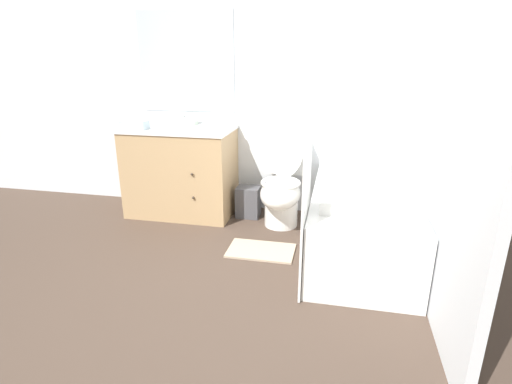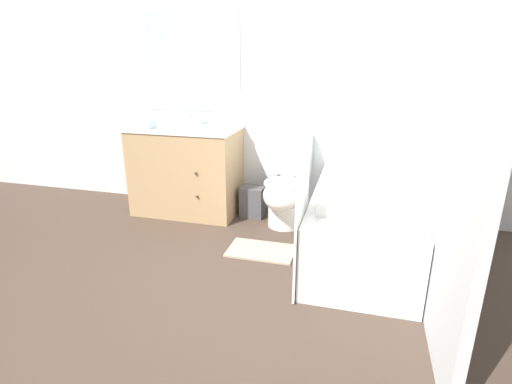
# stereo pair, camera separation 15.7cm
# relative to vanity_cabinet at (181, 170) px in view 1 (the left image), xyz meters

# --- Properties ---
(ground_plane) EXTENTS (14.00, 14.00, 0.00)m
(ground_plane) POSITION_rel_vanity_cabinet_xyz_m (0.79, -1.51, -0.44)
(ground_plane) COLOR #47382D
(wall_back) EXTENTS (8.00, 0.06, 2.50)m
(wall_back) POSITION_rel_vanity_cabinet_xyz_m (0.78, 0.31, 0.81)
(wall_back) COLOR silver
(wall_back) RESTS_ON ground_plane
(wall_right) EXTENTS (0.05, 2.80, 2.50)m
(wall_right) POSITION_rel_vanity_cabinet_xyz_m (2.12, -0.61, 0.81)
(wall_right) COLOR silver
(wall_right) RESTS_ON ground_plane
(vanity_cabinet) EXTENTS (1.03, 0.60, 0.86)m
(vanity_cabinet) POSITION_rel_vanity_cabinet_xyz_m (0.00, 0.00, 0.00)
(vanity_cabinet) COLOR tan
(vanity_cabinet) RESTS_ON ground_plane
(sink_faucet) EXTENTS (0.14, 0.12, 0.12)m
(sink_faucet) POSITION_rel_vanity_cabinet_xyz_m (-0.00, 0.19, 0.46)
(sink_faucet) COLOR silver
(sink_faucet) RESTS_ON vanity_cabinet
(toilet) EXTENTS (0.37, 0.70, 0.91)m
(toilet) POSITION_rel_vanity_cabinet_xyz_m (1.01, -0.07, -0.06)
(toilet) COLOR white
(toilet) RESTS_ON ground_plane
(bathtub) EXTENTS (0.76, 1.59, 0.51)m
(bathtub) POSITION_rel_vanity_cabinet_xyz_m (1.70, -0.51, -0.18)
(bathtub) COLOR white
(bathtub) RESTS_ON ground_plane
(shower_curtain) EXTENTS (0.01, 0.47, 1.96)m
(shower_curtain) POSITION_rel_vanity_cabinet_xyz_m (1.31, -1.09, 0.55)
(shower_curtain) COLOR white
(shower_curtain) RESTS_ON ground_plane
(wastebasket) EXTENTS (0.22, 0.19, 0.30)m
(wastebasket) POSITION_rel_vanity_cabinet_xyz_m (0.66, 0.04, -0.29)
(wastebasket) COLOR #4C4C51
(wastebasket) RESTS_ON ground_plane
(tissue_box) EXTENTS (0.11, 0.13, 0.10)m
(tissue_box) POSITION_rel_vanity_cabinet_xyz_m (0.06, 0.17, 0.46)
(tissue_box) COLOR silver
(tissue_box) RESTS_ON vanity_cabinet
(soap_dispenser) EXTENTS (0.06, 0.06, 0.18)m
(soap_dispenser) POSITION_rel_vanity_cabinet_xyz_m (0.43, 0.03, 0.50)
(soap_dispenser) COLOR white
(soap_dispenser) RESTS_ON vanity_cabinet
(hand_towel_folded) EXTENTS (0.24, 0.14, 0.08)m
(hand_towel_folded) POSITION_rel_vanity_cabinet_xyz_m (-0.36, -0.17, 0.46)
(hand_towel_folded) COLOR silver
(hand_towel_folded) RESTS_ON vanity_cabinet
(bath_towel_folded) EXTENTS (0.32, 0.24, 0.09)m
(bath_towel_folded) POSITION_rel_vanity_cabinet_xyz_m (1.56, -0.95, 0.12)
(bath_towel_folded) COLOR white
(bath_towel_folded) RESTS_ON bathtub
(bath_mat) EXTENTS (0.53, 0.33, 0.02)m
(bath_mat) POSITION_rel_vanity_cabinet_xyz_m (0.94, -0.68, -0.43)
(bath_mat) COLOR tan
(bath_mat) RESTS_ON ground_plane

